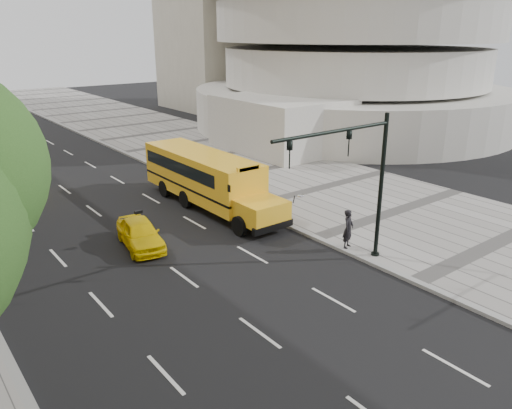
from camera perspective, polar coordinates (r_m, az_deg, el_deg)
ground at (r=25.24m, az=-11.95°, el=-3.31°), size 140.00×140.00×0.00m
sidewalk_museum at (r=31.86m, az=7.71°, el=1.88°), size 12.00×140.00×0.15m
curb_museum at (r=28.10m, az=-0.96°, el=-0.35°), size 0.30×140.00×0.15m
school_bus at (r=28.38m, az=-5.88°, el=3.34°), size 2.96×11.56×3.19m
taxi_near at (r=23.64m, az=-13.11°, el=-3.23°), size 2.22×4.11×1.33m
taxi_far at (r=32.59m, az=-26.59°, el=1.69°), size 2.89×5.13×1.60m
pedestrian at (r=22.91m, az=10.50°, el=-2.75°), size 0.77×0.64×1.80m
traffic_signal at (r=20.35m, az=11.78°, el=3.41°), size 6.18×0.36×6.40m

